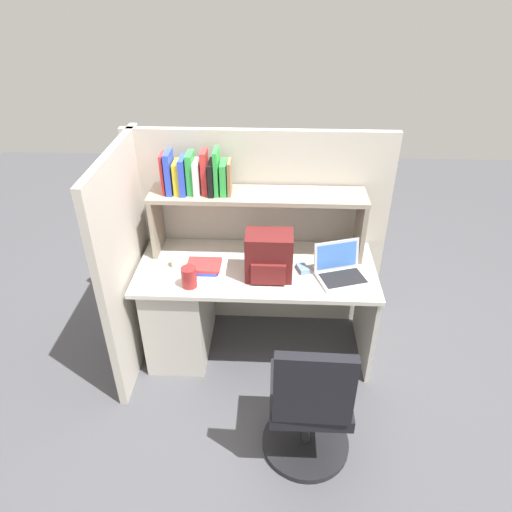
{
  "coord_description": "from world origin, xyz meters",
  "views": [
    {
      "loc": [
        0.12,
        -2.61,
        2.5
      ],
      "look_at": [
        0.0,
        -0.05,
        0.85
      ],
      "focal_mm": 32.9,
      "sensor_mm": 36.0,
      "label": 1
    }
  ],
  "objects_px": {
    "laptop": "(340,270)",
    "paper_cup": "(177,261)",
    "snack_canister": "(189,277)",
    "office_chair": "(309,408)",
    "computer_mouse": "(303,269)",
    "backpack": "(269,256)"
  },
  "relations": [
    {
      "from": "laptop",
      "to": "snack_canister",
      "type": "xyz_separation_m",
      "value": [
        -0.96,
        -0.15,
        0.02
      ]
    },
    {
      "from": "computer_mouse",
      "to": "snack_canister",
      "type": "xyz_separation_m",
      "value": [
        -0.72,
        -0.21,
        0.05
      ]
    },
    {
      "from": "snack_canister",
      "to": "office_chair",
      "type": "distance_m",
      "value": 1.07
    },
    {
      "from": "backpack",
      "to": "office_chair",
      "type": "bearing_deg",
      "value": -72.4
    },
    {
      "from": "backpack",
      "to": "snack_canister",
      "type": "distance_m",
      "value": 0.52
    },
    {
      "from": "paper_cup",
      "to": "backpack",
      "type": "bearing_deg",
      "value": -8.04
    },
    {
      "from": "computer_mouse",
      "to": "snack_canister",
      "type": "distance_m",
      "value": 0.75
    },
    {
      "from": "office_chair",
      "to": "laptop",
      "type": "bearing_deg",
      "value": -103.62
    },
    {
      "from": "paper_cup",
      "to": "snack_canister",
      "type": "relative_size",
      "value": 0.61
    },
    {
      "from": "computer_mouse",
      "to": "paper_cup",
      "type": "xyz_separation_m",
      "value": [
        -0.84,
        0.01,
        0.03
      ]
    },
    {
      "from": "laptop",
      "to": "paper_cup",
      "type": "xyz_separation_m",
      "value": [
        -1.08,
        0.07,
        -0.01
      ]
    },
    {
      "from": "computer_mouse",
      "to": "paper_cup",
      "type": "distance_m",
      "value": 0.84
    },
    {
      "from": "backpack",
      "to": "paper_cup",
      "type": "xyz_separation_m",
      "value": [
        -0.62,
        0.09,
        -0.11
      ]
    },
    {
      "from": "snack_canister",
      "to": "office_chair",
      "type": "height_order",
      "value": "office_chair"
    },
    {
      "from": "paper_cup",
      "to": "snack_canister",
      "type": "height_order",
      "value": "snack_canister"
    },
    {
      "from": "computer_mouse",
      "to": "office_chair",
      "type": "distance_m",
      "value": 0.92
    },
    {
      "from": "computer_mouse",
      "to": "paper_cup",
      "type": "height_order",
      "value": "paper_cup"
    },
    {
      "from": "laptop",
      "to": "snack_canister",
      "type": "bearing_deg",
      "value": -171.08
    },
    {
      "from": "computer_mouse",
      "to": "snack_canister",
      "type": "bearing_deg",
      "value": 177.11
    },
    {
      "from": "backpack",
      "to": "laptop",
      "type": "bearing_deg",
      "value": 2.25
    },
    {
      "from": "laptop",
      "to": "backpack",
      "type": "bearing_deg",
      "value": -177.75
    },
    {
      "from": "laptop",
      "to": "computer_mouse",
      "type": "xyz_separation_m",
      "value": [
        -0.24,
        0.06,
        -0.03
      ]
    }
  ]
}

